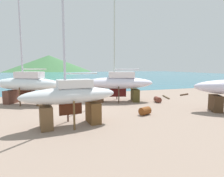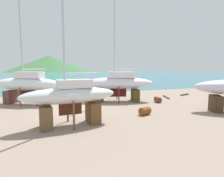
% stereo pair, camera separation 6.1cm
% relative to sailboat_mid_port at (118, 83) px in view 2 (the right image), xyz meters
% --- Properties ---
extents(ground_plane, '(50.35, 50.35, 0.00)m').
position_rel_sailboat_mid_port_xyz_m(ground_plane, '(-4.75, -5.33, -1.95)').
color(ground_plane, gray).
extents(sea_water, '(169.59, 103.31, 0.01)m').
position_rel_sailboat_mid_port_xyz_m(sea_water, '(-4.75, 58.91, -1.95)').
color(sea_water, teal).
rests_on(sea_water, ground).
extents(headland_hill, '(138.71, 138.71, 26.83)m').
position_rel_sailboat_mid_port_xyz_m(headland_hill, '(-5.91, 155.46, -1.95)').
color(headland_hill, '#407242').
rests_on(headland_hill, ground).
extents(sailboat_mid_port, '(7.91, 4.29, 12.23)m').
position_rel_sailboat_mid_port_xyz_m(sailboat_mid_port, '(0.00, 0.00, 0.00)').
color(sailboat_mid_port, '#50321F').
rests_on(sailboat_mid_port, ground).
extents(sailboat_small_center, '(7.38, 5.38, 12.78)m').
position_rel_sailboat_mid_port_xyz_m(sailboat_small_center, '(-9.18, 1.54, 0.04)').
color(sailboat_small_center, brown).
rests_on(sailboat_small_center, ground).
extents(sailboat_large_starboard, '(6.16, 2.31, 9.92)m').
position_rel_sailboat_mid_port_xyz_m(sailboat_large_starboard, '(-5.83, -6.94, -0.13)').
color(sailboat_large_starboard, brown).
rests_on(sailboat_large_starboard, ground).
extents(worker, '(0.48, 0.32, 1.74)m').
position_rel_sailboat_mid_port_xyz_m(worker, '(-4.72, 1.10, -1.05)').
color(worker, '#3A7355').
rests_on(worker, ground).
extents(barrel_rust_near, '(0.73, 1.00, 0.57)m').
position_rel_sailboat_mid_port_xyz_m(barrel_rust_near, '(3.77, -1.89, -1.67)').
color(barrel_rust_near, brown).
rests_on(barrel_rust_near, ground).
extents(barrel_ochre, '(1.03, 0.89, 0.61)m').
position_rel_sailboat_mid_port_xyz_m(barrel_ochre, '(-0.04, -6.09, -1.65)').
color(barrel_ochre, brown).
rests_on(barrel_ochre, ground).
extents(timber_plank_near, '(1.69, 0.67, 0.19)m').
position_rel_sailboat_mid_port_xyz_m(timber_plank_near, '(9.73, 1.13, -1.86)').
color(timber_plank_near, brown).
rests_on(timber_plank_near, ground).
extents(timber_long_fore, '(0.85, 2.30, 0.14)m').
position_rel_sailboat_mid_port_xyz_m(timber_long_fore, '(6.35, 0.32, -1.88)').
color(timber_long_fore, brown).
rests_on(timber_long_fore, ground).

